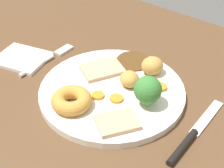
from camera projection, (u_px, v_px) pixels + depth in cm
name	position (u px, v px, depth cm)	size (l,w,h in cm)	color
dining_table	(121.00, 115.00, 59.37)	(120.00, 84.00, 3.60)	brown
dinner_plate	(112.00, 91.00, 61.03)	(28.02, 28.02, 1.40)	silver
gravy_pool	(134.00, 61.00, 67.73)	(7.55, 7.55, 0.30)	#563819
meat_slice_main	(117.00, 122.00, 52.75)	(6.83, 5.19, 0.80)	tan
meat_slice_under	(102.00, 69.00, 64.86)	(8.19, 6.06, 0.80)	tan
yorkshire_pudding	(71.00, 100.00, 55.83)	(7.25, 7.25, 2.58)	#C68938
roast_potato_left	(152.00, 66.00, 63.41)	(4.47, 4.10, 3.60)	#BC8C42
roast_potato_right	(130.00, 79.00, 60.40)	(3.69, 3.96, 3.01)	#BC8C42
carrot_coin_front	(118.00, 98.00, 57.96)	(2.45, 2.45, 0.54)	orange
carrot_coin_back	(161.00, 87.00, 60.33)	(2.33, 2.33, 0.65)	orange
carrot_coin_side	(98.00, 95.00, 58.44)	(2.30, 2.30, 0.55)	orange
broccoli_floret	(148.00, 90.00, 55.05)	(4.97, 4.97, 5.79)	#8CB766
fork	(49.00, 59.00, 70.42)	(2.18, 15.30, 0.90)	silver
knife	(192.00, 135.00, 52.25)	(1.99, 18.53, 1.20)	black
folded_napkin	(22.00, 58.00, 70.57)	(11.00, 9.00, 0.80)	white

